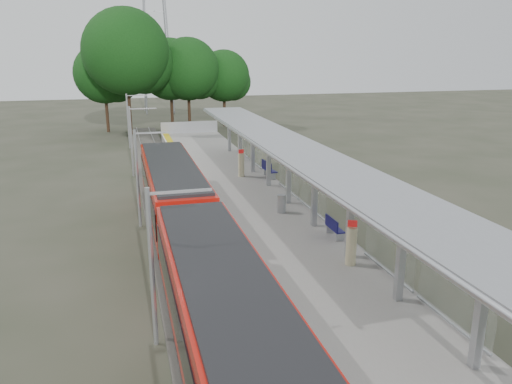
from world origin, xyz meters
The scene contains 13 objects.
trackbed centered at (-4.50, 20.00, 0.12)m, with size 3.00×70.00×0.24m, color #59544C.
platform centered at (0.00, 20.00, 0.50)m, with size 6.00×50.00×1.00m, color gray.
tactile_strip centered at (-2.55, 20.00, 1.01)m, with size 0.60×50.00×0.02m, color gold.
end_fence centered at (0.00, 44.95, 1.60)m, with size 6.00×0.10×1.20m, color #9EA0A5.
train centered at (-4.50, 11.36, 2.05)m, with size 2.74×27.60×3.62m.
canopy centered at (1.61, 16.19, 4.20)m, with size 3.27×38.00×3.66m.
tree_cluster centered at (-2.73, 52.92, 7.89)m, with size 21.25×13.12×14.08m.
catenary_masts centered at (-6.22, 19.00, 2.91)m, with size 2.08×48.16×5.40m.
bench_mid centered at (2.30, 12.28, 1.50)m, with size 0.42×1.39×0.95m.
bench_far centered at (2.60, 24.08, 1.60)m, with size 0.67×1.70×1.13m.
info_pillar_near centered at (1.71, 9.19, 1.82)m, with size 0.43×0.43×1.90m.
info_pillar_far centered at (0.87, 24.82, 1.82)m, with size 0.43×0.43×1.90m.
litter_bin centered at (1.09, 16.44, 1.49)m, with size 0.48×0.48×0.98m, color #9EA0A5.
Camera 1 is at (-6.88, -7.94, 9.39)m, focal length 35.00 mm.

